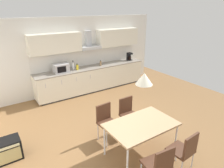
# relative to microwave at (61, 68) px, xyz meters

# --- Properties ---
(ground_plane) EXTENTS (8.66, 8.98, 0.02)m
(ground_plane) POSITION_rel_microwave_xyz_m (0.50, -2.67, -1.04)
(ground_plane) COLOR brown
(wall_back) EXTENTS (6.93, 0.10, 2.61)m
(wall_back) POSITION_rel_microwave_xyz_m (0.50, 0.37, 0.28)
(wall_back) COLOR silver
(wall_back) RESTS_ON ground_plane
(kitchen_counter) EXTENTS (4.14, 0.66, 0.89)m
(kitchen_counter) POSITION_rel_microwave_xyz_m (1.15, 0.00, -0.58)
(kitchen_counter) COLOR #333333
(kitchen_counter) RESTS_ON ground_plane
(backsplash_tile) EXTENTS (4.12, 0.02, 0.54)m
(backsplash_tile) POSITION_rel_microwave_xyz_m (1.15, 0.31, 0.13)
(backsplash_tile) COLOR silver
(backsplash_tile) RESTS_ON kitchen_counter
(upper_wall_cabinets) EXTENTS (4.12, 0.40, 0.62)m
(upper_wall_cabinets) POSITION_rel_microwave_xyz_m (1.15, 0.15, 0.78)
(upper_wall_cabinets) COLOR silver
(microwave) EXTENTS (0.48, 0.35, 0.28)m
(microwave) POSITION_rel_microwave_xyz_m (0.00, 0.00, 0.00)
(microwave) COLOR #ADADB2
(microwave) RESTS_ON kitchen_counter
(coffee_maker) EXTENTS (0.18, 0.19, 0.30)m
(coffee_maker) POSITION_rel_microwave_xyz_m (2.85, 0.03, 0.01)
(coffee_maker) COLOR black
(coffee_maker) RESTS_ON kitchen_counter
(bottle_brown) EXTENTS (0.07, 0.07, 0.20)m
(bottle_brown) POSITION_rel_microwave_xyz_m (1.47, -0.05, -0.05)
(bottle_brown) COLOR brown
(bottle_brown) RESTS_ON kitchen_counter
(bottle_yellow) EXTENTS (0.08, 0.08, 0.21)m
(bottle_yellow) POSITION_rel_microwave_xyz_m (0.56, -0.04, -0.05)
(bottle_yellow) COLOR yellow
(bottle_yellow) RESTS_ON kitchen_counter
(bottle_white) EXTENTS (0.08, 0.08, 0.31)m
(bottle_white) POSITION_rel_microwave_xyz_m (0.45, 0.06, -0.01)
(bottle_white) COLOR white
(bottle_white) RESTS_ON kitchen_counter
(dining_table) EXTENTS (1.39, 0.88, 0.73)m
(dining_table) POSITION_rel_microwave_xyz_m (0.29, -3.64, -0.34)
(dining_table) COLOR tan
(dining_table) RESTS_ON ground_plane
(chair_far_left) EXTENTS (0.43, 0.43, 0.87)m
(chair_far_left) POSITION_rel_microwave_xyz_m (-0.03, -2.81, -0.50)
(chair_far_left) COLOR #4C2D1E
(chair_far_left) RESTS_ON ground_plane
(chair_far_right) EXTENTS (0.40, 0.40, 0.87)m
(chair_far_right) POSITION_rel_microwave_xyz_m (0.60, -2.81, -0.50)
(chair_far_right) COLOR #4C2D1E
(chair_far_right) RESTS_ON ground_plane
(chair_near_right) EXTENTS (0.42, 0.42, 0.87)m
(chair_near_right) POSITION_rel_microwave_xyz_m (0.61, -4.46, -0.50)
(chair_near_right) COLOR #4C2D1E
(chair_near_right) RESTS_ON ground_plane
(chair_near_left) EXTENTS (0.44, 0.44, 0.87)m
(chair_near_left) POSITION_rel_microwave_xyz_m (-0.03, -4.46, -0.50)
(chair_near_left) COLOR #4C2D1E
(chair_near_left) RESTS_ON ground_plane
(guitar_amp) EXTENTS (0.52, 0.37, 0.44)m
(guitar_amp) POSITION_rel_microwave_xyz_m (-2.04, -2.27, -0.81)
(guitar_amp) COLOR black
(guitar_amp) RESTS_ON ground_plane
(pendant_lamp) EXTENTS (0.32, 0.32, 0.22)m
(pendant_lamp) POSITION_rel_microwave_xyz_m (0.29, -3.64, 0.66)
(pendant_lamp) COLOR silver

